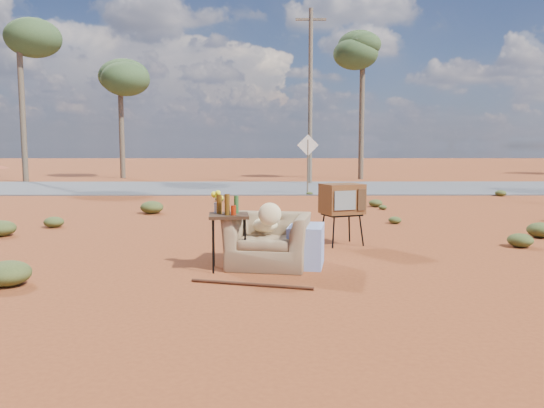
{
  "coord_description": "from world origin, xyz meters",
  "views": [
    {
      "loc": [
        0.08,
        -7.35,
        1.77
      ],
      "look_at": [
        0.13,
        1.48,
        0.8
      ],
      "focal_mm": 35.0,
      "sensor_mm": 36.0,
      "label": 1
    }
  ],
  "objects": [
    {
      "name": "utility_pole_center",
      "position": [
        2.0,
        17.5,
        4.15
      ],
      "size": [
        1.4,
        0.2,
        8.0
      ],
      "color": "brown",
      "rests_on": "ground"
    },
    {
      "name": "highway",
      "position": [
        0.0,
        15.0,
        0.02
      ],
      "size": [
        140.0,
        7.0,
        0.04
      ],
      "primitive_type": "cube",
      "color": "#565659",
      "rests_on": "ground"
    },
    {
      "name": "rusty_bar",
      "position": [
        -0.15,
        -0.78,
        0.02
      ],
      "size": [
        1.57,
        0.47,
        0.04
      ],
      "primitive_type": "cylinder",
      "rotation": [
        0.0,
        1.57,
        -0.27
      ],
      "color": "#471E12",
      "rests_on": "ground"
    },
    {
      "name": "side_table",
      "position": [
        -0.53,
        0.17,
        0.83
      ],
      "size": [
        0.6,
        0.6,
        1.12
      ],
      "rotation": [
        0.0,
        0.0,
        0.08
      ],
      "color": "#332012",
      "rests_on": "ground"
    },
    {
      "name": "eucalyptus_near_left",
      "position": [
        -8.0,
        22.0,
        5.45
      ],
      "size": [
        3.2,
        3.2,
        6.6
      ],
      "color": "brown",
      "rests_on": "ground"
    },
    {
      "name": "tv_unit",
      "position": [
        1.39,
        2.01,
        0.82
      ],
      "size": [
        0.83,
        0.75,
        1.1
      ],
      "rotation": [
        0.0,
        0.0,
        0.37
      ],
      "color": "black",
      "rests_on": "ground"
    },
    {
      "name": "armchair",
      "position": [
        0.17,
        0.35,
        0.48
      ],
      "size": [
        1.51,
        0.95,
        1.04
      ],
      "rotation": [
        0.0,
        0.0,
        -0.16
      ],
      "color": "olive",
      "rests_on": "ground"
    },
    {
      "name": "eucalyptus_left",
      "position": [
        -12.0,
        19.0,
        6.92
      ],
      "size": [
        3.2,
        3.2,
        8.1
      ],
      "color": "brown",
      "rests_on": "ground"
    },
    {
      "name": "eucalyptus_center",
      "position": [
        5.0,
        21.0,
        6.43
      ],
      "size": [
        3.2,
        3.2,
        7.6
      ],
      "color": "brown",
      "rests_on": "ground"
    },
    {
      "name": "road_sign",
      "position": [
        1.5,
        12.0,
        1.5
      ],
      "size": [
        0.78,
        0.06,
        2.19
      ],
      "color": "brown",
      "rests_on": "ground"
    },
    {
      "name": "ground",
      "position": [
        0.0,
        0.0,
        0.0
      ],
      "size": [
        140.0,
        140.0,
        0.0
      ],
      "primitive_type": "plane",
      "color": "brown",
      "rests_on": "ground"
    },
    {
      "name": "scrub_patch",
      "position": [
        -0.82,
        4.41,
        0.14
      ],
      "size": [
        17.49,
        8.07,
        0.33
      ],
      "color": "#485123",
      "rests_on": "ground"
    }
  ]
}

